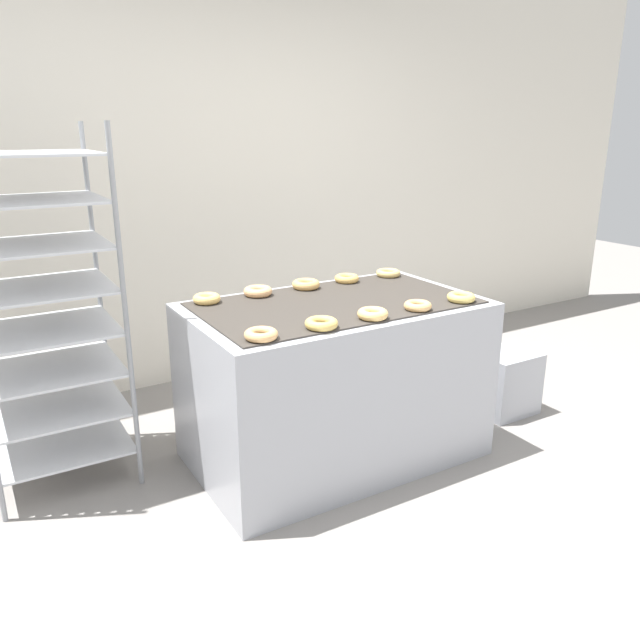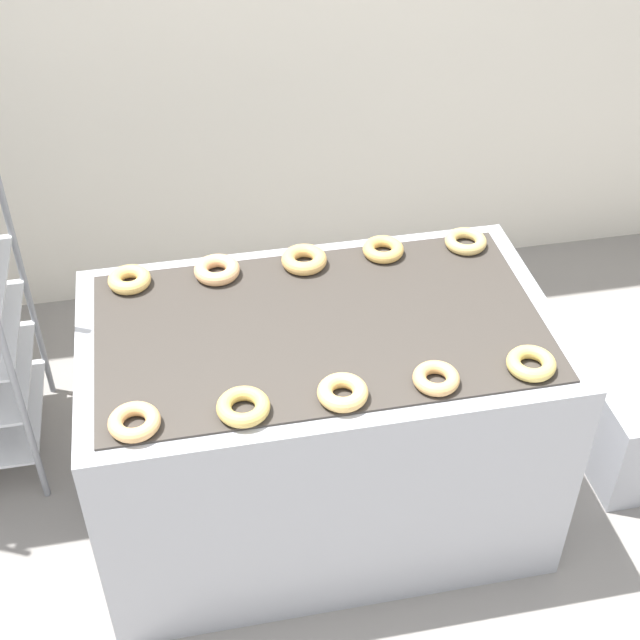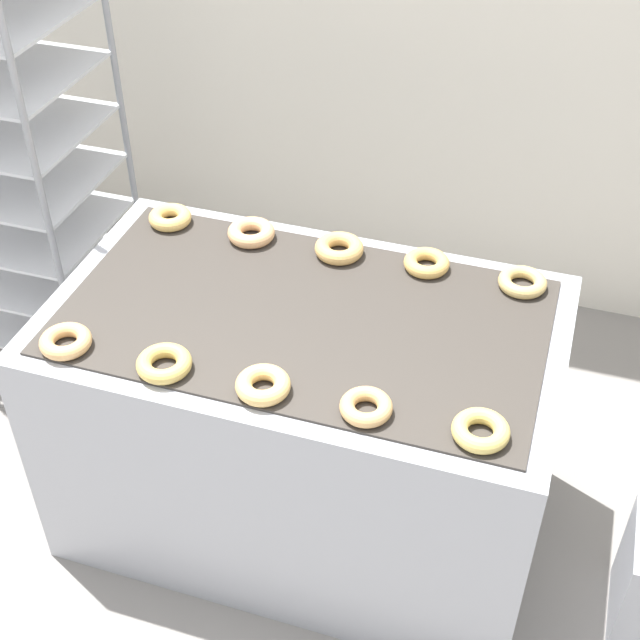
{
  "view_description": "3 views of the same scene",
  "coord_description": "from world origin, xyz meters",
  "px_view_note": "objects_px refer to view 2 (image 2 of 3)",
  "views": [
    {
      "loc": [
        -1.6,
        -1.85,
        1.69
      ],
      "look_at": [
        0.0,
        0.83,
        0.72
      ],
      "focal_mm": 35.0,
      "sensor_mm": 36.0,
      "label": 1
    },
    {
      "loc": [
        -0.4,
        -1.35,
        2.57
      ],
      "look_at": [
        0.0,
        0.68,
        0.87
      ],
      "focal_mm": 50.0,
      "sensor_mm": 36.0,
      "label": 2
    },
    {
      "loc": [
        0.64,
        -1.15,
        2.43
      ],
      "look_at": [
        0.0,
        0.83,
        0.72
      ],
      "focal_mm": 50.0,
      "sensor_mm": 36.0,
      "label": 3
    }
  ],
  "objects_px": {
    "donut_far_right": "(383,249)",
    "donut_near_right": "(436,378)",
    "donut_far_rightmost": "(466,241)",
    "fryer_machine": "(320,424)",
    "donut_near_center": "(343,392)",
    "donut_far_center": "(304,260)",
    "donut_near_left": "(243,407)",
    "donut_near_leftmost": "(134,422)",
    "donut_far_left": "(217,270)",
    "donut_near_rightmost": "(531,364)",
    "donut_far_leftmost": "(129,280)"
  },
  "relations": [
    {
      "from": "donut_near_leftmost",
      "to": "donut_far_center",
      "type": "bearing_deg",
      "value": 48.05
    },
    {
      "from": "fryer_machine",
      "to": "donut_far_center",
      "type": "height_order",
      "value": "donut_far_center"
    },
    {
      "from": "donut_far_center",
      "to": "donut_far_leftmost",
      "type": "bearing_deg",
      "value": 179.93
    },
    {
      "from": "donut_near_center",
      "to": "donut_far_center",
      "type": "bearing_deg",
      "value": 89.33
    },
    {
      "from": "donut_near_leftmost",
      "to": "donut_far_rightmost",
      "type": "distance_m",
      "value": 1.3
    },
    {
      "from": "donut_near_left",
      "to": "donut_far_right",
      "type": "xyz_separation_m",
      "value": [
        0.55,
        0.65,
        -0.0
      ]
    },
    {
      "from": "donut_near_left",
      "to": "donut_far_rightmost",
      "type": "height_order",
      "value": "donut_near_left"
    },
    {
      "from": "fryer_machine",
      "to": "donut_far_right",
      "type": "height_order",
      "value": "donut_far_right"
    },
    {
      "from": "donut_near_rightmost",
      "to": "donut_far_left",
      "type": "relative_size",
      "value": 0.95
    },
    {
      "from": "donut_far_left",
      "to": "donut_near_rightmost",
      "type": "bearing_deg",
      "value": -36.82
    },
    {
      "from": "donut_far_center",
      "to": "donut_far_rightmost",
      "type": "distance_m",
      "value": 0.56
    },
    {
      "from": "donut_far_center",
      "to": "donut_far_right",
      "type": "xyz_separation_m",
      "value": [
        0.27,
        0.01,
        -0.0
      ]
    },
    {
      "from": "donut_near_rightmost",
      "to": "donut_far_right",
      "type": "relative_size",
      "value": 1.03
    },
    {
      "from": "donut_near_rightmost",
      "to": "donut_far_center",
      "type": "distance_m",
      "value": 0.83
    },
    {
      "from": "donut_near_rightmost",
      "to": "donut_far_center",
      "type": "xyz_separation_m",
      "value": [
        -0.54,
        0.62,
        0.0
      ]
    },
    {
      "from": "donut_far_right",
      "to": "fryer_machine",
      "type": "bearing_deg",
      "value": -130.64
    },
    {
      "from": "donut_near_leftmost",
      "to": "donut_near_center",
      "type": "bearing_deg",
      "value": 0.15
    },
    {
      "from": "donut_far_right",
      "to": "donut_near_rightmost",
      "type": "bearing_deg",
      "value": -66.7
    },
    {
      "from": "fryer_machine",
      "to": "donut_far_left",
      "type": "xyz_separation_m",
      "value": [
        -0.28,
        0.31,
        0.45
      ]
    },
    {
      "from": "donut_near_leftmost",
      "to": "donut_near_rightmost",
      "type": "xyz_separation_m",
      "value": [
        1.11,
        0.01,
        0.0
      ]
    },
    {
      "from": "donut_near_right",
      "to": "donut_far_rightmost",
      "type": "relative_size",
      "value": 0.94
    },
    {
      "from": "donut_near_leftmost",
      "to": "donut_far_left",
      "type": "height_order",
      "value": "donut_far_left"
    },
    {
      "from": "donut_far_right",
      "to": "donut_near_right",
      "type": "bearing_deg",
      "value": -90.95
    },
    {
      "from": "donut_near_leftmost",
      "to": "donut_near_rightmost",
      "type": "height_order",
      "value": "same"
    },
    {
      "from": "donut_near_left",
      "to": "donut_far_right",
      "type": "bearing_deg",
      "value": 49.49
    },
    {
      "from": "donut_near_left",
      "to": "donut_near_center",
      "type": "xyz_separation_m",
      "value": [
        0.28,
        0.0,
        0.0
      ]
    },
    {
      "from": "donut_near_left",
      "to": "donut_far_left",
      "type": "bearing_deg",
      "value": 90.37
    },
    {
      "from": "fryer_machine",
      "to": "donut_near_leftmost",
      "type": "height_order",
      "value": "donut_near_leftmost"
    },
    {
      "from": "donut_near_left",
      "to": "donut_far_center",
      "type": "distance_m",
      "value": 0.7
    },
    {
      "from": "donut_near_left",
      "to": "donut_far_left",
      "type": "height_order",
      "value": "donut_far_left"
    },
    {
      "from": "donut_near_center",
      "to": "donut_far_right",
      "type": "height_order",
      "value": "donut_near_center"
    },
    {
      "from": "donut_near_left",
      "to": "donut_far_leftmost",
      "type": "relative_size",
      "value": 1.07
    },
    {
      "from": "donut_near_right",
      "to": "donut_far_rightmost",
      "type": "xyz_separation_m",
      "value": [
        0.3,
        0.63,
        -0.0
      ]
    },
    {
      "from": "donut_near_leftmost",
      "to": "fryer_machine",
      "type": "bearing_deg",
      "value": 29.78
    },
    {
      "from": "donut_near_left",
      "to": "donut_far_left",
      "type": "relative_size",
      "value": 0.98
    },
    {
      "from": "donut_near_center",
      "to": "donut_far_rightmost",
      "type": "relative_size",
      "value": 1.0
    },
    {
      "from": "donut_near_left",
      "to": "donut_far_left",
      "type": "distance_m",
      "value": 0.64
    },
    {
      "from": "donut_near_left",
      "to": "donut_far_leftmost",
      "type": "distance_m",
      "value": 0.7
    },
    {
      "from": "donut_near_right",
      "to": "donut_near_rightmost",
      "type": "xyz_separation_m",
      "value": [
        0.28,
        0.01,
        0.0
      ]
    },
    {
      "from": "donut_far_center",
      "to": "donut_far_right",
      "type": "distance_m",
      "value": 0.27
    },
    {
      "from": "fryer_machine",
      "to": "donut_near_center",
      "type": "relative_size",
      "value": 10.3
    },
    {
      "from": "donut_near_right",
      "to": "donut_far_center",
      "type": "height_order",
      "value": "donut_far_center"
    },
    {
      "from": "donut_near_leftmost",
      "to": "donut_far_leftmost",
      "type": "relative_size",
      "value": 1.03
    },
    {
      "from": "donut_near_center",
      "to": "donut_far_right",
      "type": "bearing_deg",
      "value": 66.75
    },
    {
      "from": "donut_near_left",
      "to": "donut_far_rightmost",
      "type": "distance_m",
      "value": 1.06
    },
    {
      "from": "donut_near_right",
      "to": "donut_far_leftmost",
      "type": "bearing_deg",
      "value": 142.7
    },
    {
      "from": "donut_near_rightmost",
      "to": "donut_near_left",
      "type": "bearing_deg",
      "value": -178.98
    },
    {
      "from": "donut_far_leftmost",
      "to": "donut_far_right",
      "type": "height_order",
      "value": "donut_far_leftmost"
    },
    {
      "from": "donut_near_leftmost",
      "to": "donut_near_center",
      "type": "distance_m",
      "value": 0.56
    },
    {
      "from": "donut_near_rightmost",
      "to": "donut_far_left",
      "type": "bearing_deg",
      "value": 143.18
    }
  ]
}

